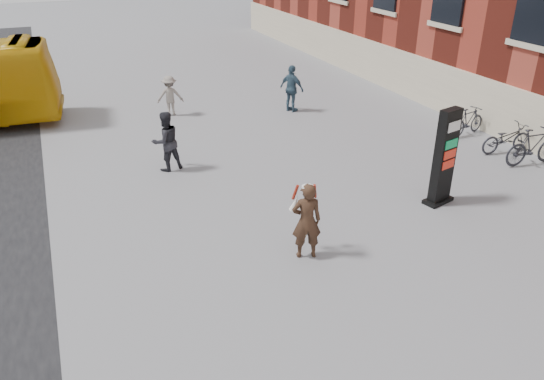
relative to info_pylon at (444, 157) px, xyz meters
name	(u,v)px	position (x,y,z in m)	size (l,w,h in m)	color
ground	(310,269)	(-4.43, -1.44, -1.26)	(100.00, 100.00, 0.00)	#9E9EA3
info_pylon	(444,157)	(0.00, 0.00, 0.00)	(0.88, 0.59, 2.53)	black
woman	(306,220)	(-4.30, -0.91, -0.37)	(0.78, 0.74, 1.74)	#2E2011
pedestrian_a	(166,141)	(-6.01, 4.81, -0.38)	(0.86, 0.67, 1.77)	#26262C
pedestrian_b	(170,96)	(-4.74, 9.78, -0.51)	(0.97, 0.56, 1.51)	gray
pedestrian_c	(292,89)	(-0.32, 8.42, -0.37)	(1.05, 0.44, 1.79)	#354F62
bike_5	(533,146)	(4.17, 0.92, -0.69)	(0.54, 1.91, 1.15)	#292930
bike_6	(506,138)	(4.17, 1.96, -0.80)	(0.62, 1.77, 0.93)	#292930
bike_7	(468,121)	(4.17, 3.70, -0.78)	(0.45, 1.60, 0.96)	#292930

